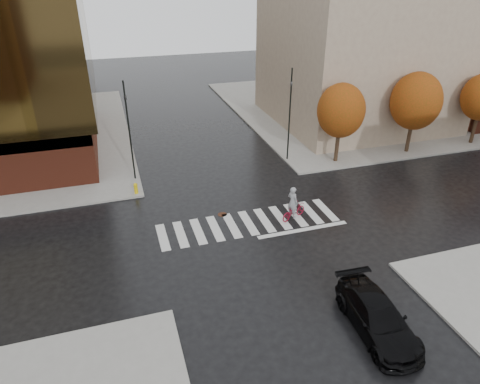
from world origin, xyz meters
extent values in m
plane|color=black|center=(0.00, 0.00, 0.00)|extent=(120.00, 120.00, 0.00)
cube|color=gray|center=(21.00, 21.00, 0.07)|extent=(30.00, 30.00, 0.15)
cube|color=silver|center=(0.00, 0.50, 0.01)|extent=(12.00, 3.00, 0.01)
cube|color=gray|center=(17.00, 17.00, 9.15)|extent=(16.00, 16.00, 18.00)
cube|color=gray|center=(-16.00, 37.00, 10.15)|extent=(14.00, 12.00, 20.00)
cylinder|color=black|center=(10.00, 7.40, 1.55)|extent=(0.32, 0.32, 2.80)
ellipsoid|color=#A1360F|center=(10.00, 7.40, 4.47)|extent=(3.80, 3.80, 4.37)
cylinder|color=black|center=(17.00, 7.40, 1.55)|extent=(0.32, 0.32, 2.80)
ellipsoid|color=#A1360F|center=(17.00, 7.40, 4.63)|extent=(4.20, 4.20, 4.83)
cylinder|color=black|center=(24.00, 7.40, 1.55)|extent=(0.32, 0.32, 2.80)
imported|color=black|center=(2.61, -9.86, 0.76)|extent=(2.43, 5.38, 1.53)
imported|color=maroon|center=(2.98, 0.18, 0.53)|extent=(2.12, 1.46, 1.06)
imported|color=gray|center=(2.88, 0.18, 1.21)|extent=(0.79, 0.92, 2.15)
cylinder|color=black|center=(-6.35, 9.00, 3.90)|extent=(0.12, 0.12, 7.49)
imported|color=black|center=(-6.35, 9.00, 6.61)|extent=(0.23, 0.22, 0.94)
cylinder|color=black|center=(6.30, 9.00, 3.93)|extent=(0.12, 0.12, 7.55)
imported|color=black|center=(6.30, 9.00, 6.67)|extent=(0.18, 0.21, 0.94)
cylinder|color=#E1BD0D|center=(-6.50, 6.50, 0.48)|extent=(0.26, 0.26, 0.66)
sphere|color=#E1BD0D|center=(-6.50, 6.50, 0.81)|extent=(0.28, 0.28, 0.28)
cylinder|color=#4A291A|center=(-1.33, 2.00, 0.01)|extent=(0.68, 0.68, 0.01)
camera|label=1|loc=(-7.51, -21.59, 14.64)|focal=32.00mm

